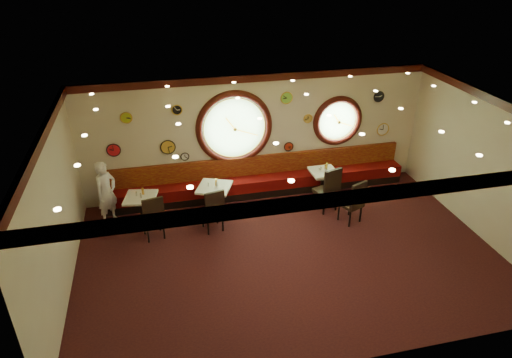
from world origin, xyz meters
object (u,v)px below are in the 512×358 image
object	(u,v)px
condiment_a_salt	(136,194)
condiment_b_salt	(208,185)
condiment_c_pepper	(325,170)
chair_d	(329,187)
condiment_b_bottle	(216,182)
chair_b	(214,208)
condiment_c_salt	(321,169)
condiment_d_salt	(319,171)
condiment_a_bottle	(143,191)
condiment_a_pepper	(141,196)
condiment_d_bottle	(325,169)
table_d	(324,181)
condiment_c_bottle	(327,166)
waiter	(107,193)
table_b	(215,197)
chair_a	(153,215)
chair_c	(354,200)
condiment_b_pepper	(217,184)
condiment_d_pepper	(327,171)
table_c	(323,180)
table_a	(142,207)

from	to	relation	value
condiment_a_salt	condiment_b_salt	world-z (taller)	condiment_b_salt
condiment_a_salt	condiment_c_pepper	xyz separation A→B (m)	(4.78, 0.23, -0.04)
chair_d	condiment_b_bottle	xyz separation A→B (m)	(-2.74, 0.43, 0.23)
condiment_a_salt	condiment_b_salt	xyz separation A→B (m)	(1.69, -0.03, 0.05)
chair_b	condiment_c_salt	xyz separation A→B (m)	(2.98, 1.05, 0.16)
chair_b	condiment_d_salt	size ratio (longest dim) A/B	6.10
condiment_a_salt	condiment_d_salt	xyz separation A→B (m)	(4.66, 0.36, -0.11)
condiment_a_bottle	condiment_b_salt	bearing A→B (deg)	-2.38
chair_b	condiment_a_pepper	bearing A→B (deg)	147.63
condiment_b_salt	condiment_c_salt	xyz separation A→B (m)	(3.00, 0.37, -0.09)
condiment_b_salt	condiment_d_bottle	world-z (taller)	condiment_b_salt
table_d	condiment_d_bottle	bearing A→B (deg)	56.26
condiment_b_salt	condiment_d_salt	bearing A→B (deg)	7.47
chair_b	condiment_c_bottle	world-z (taller)	chair_b
condiment_a_salt	waiter	size ratio (longest dim) A/B	0.06
condiment_a_salt	waiter	xyz separation A→B (m)	(-0.69, 0.25, -0.03)
table_b	condiment_c_bottle	world-z (taller)	condiment_c_bottle
chair_a	chair_c	bearing A→B (deg)	-17.02
chair_b	condiment_c_bottle	distance (m)	3.34
chair_a	chair_c	distance (m)	4.68
condiment_b_pepper	condiment_d_pepper	xyz separation A→B (m)	(2.94, 0.36, -0.17)
condiment_a_pepper	condiment_d_pepper	xyz separation A→B (m)	(4.74, 0.42, -0.11)
table_c	condiment_d_salt	world-z (taller)	condiment_d_salt
chair_c	waiter	world-z (taller)	waiter
condiment_c_salt	condiment_d_bottle	bearing A→B (deg)	12.51
condiment_c_bottle	table_b	bearing A→B (deg)	-171.91
table_a	chair_b	world-z (taller)	chair_b
table_b	table_d	world-z (taller)	table_b
chair_d	condiment_b_salt	size ratio (longest dim) A/B	7.79
chair_c	condiment_a_pepper	size ratio (longest dim) A/B	6.16
chair_d	condiment_c_pepper	distance (m)	0.72
condiment_b_pepper	condiment_b_bottle	bearing A→B (deg)	115.61
table_a	table_d	world-z (taller)	table_a
table_d	condiment_b_pepper	distance (m)	2.94
condiment_a_bottle	waiter	distance (m)	0.87
table_b	condiment_b_salt	world-z (taller)	condiment_b_salt
condiment_b_bottle	table_a	bearing A→B (deg)	-178.85
condiment_a_bottle	chair_a	bearing A→B (deg)	-75.61
chair_c	condiment_d_bottle	distance (m)	1.49
table_a	chair_c	distance (m)	5.03
chair_d	condiment_d_pepper	size ratio (longest dim) A/B	7.13
chair_c	condiment_c_salt	distance (m)	1.49
waiter	condiment_a_salt	bearing A→B (deg)	-68.09
chair_b	condiment_b_pepper	xyz separation A→B (m)	(0.19, 0.65, 0.26)
table_b	condiment_a_salt	bearing A→B (deg)	178.02
condiment_c_salt	chair_d	bearing A→B (deg)	-94.94
chair_c	condiment_b_bottle	distance (m)	3.32
condiment_d_salt	condiment_d_bottle	world-z (taller)	condiment_d_bottle
condiment_a_salt	chair_b	bearing A→B (deg)	-22.61
chair_a	condiment_b_bottle	distance (m)	1.71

